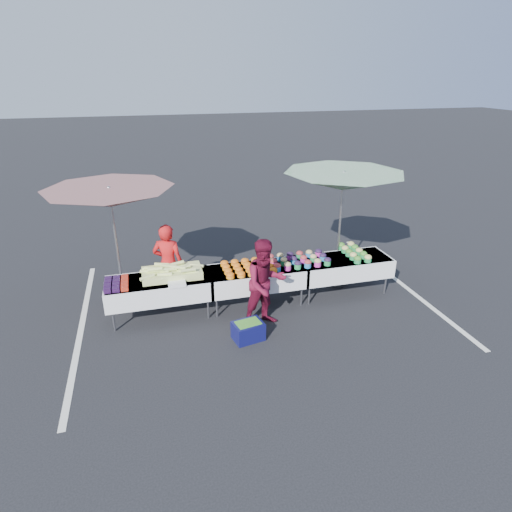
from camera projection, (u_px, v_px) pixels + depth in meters
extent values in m
plane|color=black|center=(256.00, 303.00, 8.32)|extent=(80.00, 80.00, 0.00)
cube|color=silver|center=(82.00, 326.00, 7.56)|extent=(0.10, 5.00, 0.00)
cube|color=silver|center=(401.00, 283.00, 9.09)|extent=(0.10, 5.00, 0.00)
cube|color=white|center=(158.00, 280.00, 7.60)|extent=(1.80, 0.75, 0.04)
cube|color=white|center=(159.00, 288.00, 7.66)|extent=(1.86, 0.81, 0.36)
cylinder|color=slate|center=(114.00, 321.00, 7.36)|extent=(0.04, 0.04, 0.39)
cylinder|color=slate|center=(115.00, 305.00, 7.88)|extent=(0.04, 0.04, 0.39)
cylinder|color=slate|center=(208.00, 309.00, 7.75)|extent=(0.04, 0.04, 0.39)
cylinder|color=slate|center=(203.00, 293.00, 8.27)|extent=(0.04, 0.04, 0.39)
cube|color=white|center=(256.00, 269.00, 8.03)|extent=(1.80, 0.75, 0.04)
cube|color=white|center=(256.00, 277.00, 8.09)|extent=(1.86, 0.81, 0.36)
cylinder|color=slate|center=(217.00, 307.00, 7.79)|extent=(0.04, 0.04, 0.39)
cylinder|color=slate|center=(211.00, 292.00, 8.31)|extent=(0.04, 0.04, 0.39)
cylinder|color=slate|center=(301.00, 296.00, 8.18)|extent=(0.04, 0.04, 0.39)
cylinder|color=slate|center=(291.00, 282.00, 8.70)|extent=(0.04, 0.04, 0.39)
cube|color=white|center=(344.00, 259.00, 8.46)|extent=(1.80, 0.75, 0.04)
cube|color=white|center=(343.00, 266.00, 8.53)|extent=(1.86, 0.81, 0.36)
cylinder|color=slate|center=(309.00, 295.00, 8.22)|extent=(0.04, 0.04, 0.39)
cylinder|color=slate|center=(298.00, 282.00, 8.74)|extent=(0.04, 0.04, 0.39)
cylinder|color=slate|center=(385.00, 285.00, 8.61)|extent=(0.04, 0.04, 0.39)
cylinder|color=slate|center=(371.00, 273.00, 9.13)|extent=(0.04, 0.04, 0.39)
cube|color=black|center=(107.00, 290.00, 7.13)|extent=(0.12, 0.12, 0.08)
cube|color=black|center=(108.00, 286.00, 7.26)|extent=(0.12, 0.12, 0.08)
cube|color=black|center=(108.00, 283.00, 7.38)|extent=(0.12, 0.12, 0.08)
cube|color=black|center=(108.00, 279.00, 7.51)|extent=(0.12, 0.12, 0.08)
cube|color=black|center=(116.00, 289.00, 7.17)|extent=(0.12, 0.12, 0.08)
cube|color=black|center=(116.00, 285.00, 7.29)|extent=(0.12, 0.12, 0.08)
cube|color=black|center=(116.00, 282.00, 7.42)|extent=(0.12, 0.12, 0.08)
cube|color=black|center=(117.00, 278.00, 7.54)|extent=(0.12, 0.12, 0.08)
cube|color=#B41C13|center=(125.00, 288.00, 7.20)|extent=(0.12, 0.12, 0.08)
cube|color=#B41C13|center=(125.00, 284.00, 7.33)|extent=(0.12, 0.12, 0.08)
cube|color=#B41C13|center=(125.00, 281.00, 7.45)|extent=(0.12, 0.12, 0.08)
cube|color=#B41C13|center=(125.00, 277.00, 7.57)|extent=(0.12, 0.12, 0.08)
cube|color=#C5D06A|center=(172.00, 273.00, 7.67)|extent=(1.05, 0.55, 0.14)
cylinder|color=#C5D06A|center=(188.00, 266.00, 7.86)|extent=(0.27, 0.09, 0.10)
cylinder|color=#C5D06A|center=(150.00, 269.00, 7.58)|extent=(0.27, 0.14, 0.07)
cylinder|color=#C5D06A|center=(178.00, 267.00, 7.54)|extent=(0.27, 0.14, 0.09)
cylinder|color=#C5D06A|center=(147.00, 273.00, 7.58)|extent=(0.27, 0.15, 0.10)
cylinder|color=#C5D06A|center=(162.00, 271.00, 7.54)|extent=(0.27, 0.15, 0.08)
cylinder|color=#C5D06A|center=(169.00, 266.00, 7.65)|extent=(0.27, 0.10, 0.10)
cylinder|color=#C5D06A|center=(170.00, 269.00, 7.54)|extent=(0.27, 0.07, 0.08)
cylinder|color=#C5D06A|center=(165.00, 274.00, 7.45)|extent=(0.27, 0.14, 0.09)
cylinder|color=#C5D06A|center=(162.00, 265.00, 7.76)|extent=(0.27, 0.12, 0.08)
cylinder|color=#C5D06A|center=(196.00, 266.00, 7.84)|extent=(0.27, 0.16, 0.08)
cylinder|color=#C5D06A|center=(154.00, 271.00, 7.52)|extent=(0.27, 0.11, 0.07)
cylinder|color=#C5D06A|center=(168.00, 277.00, 7.43)|extent=(0.27, 0.10, 0.07)
cylinder|color=#C5D06A|center=(177.00, 264.00, 7.78)|extent=(0.27, 0.12, 0.08)
cylinder|color=#C5D06A|center=(147.00, 277.00, 7.34)|extent=(0.27, 0.15, 0.08)
cylinder|color=#C5D06A|center=(152.00, 268.00, 7.57)|extent=(0.27, 0.10, 0.08)
cylinder|color=#C5D06A|center=(184.00, 269.00, 7.64)|extent=(0.27, 0.16, 0.10)
cylinder|color=#C5D06A|center=(155.00, 269.00, 7.48)|extent=(0.27, 0.12, 0.09)
cylinder|color=#C5D06A|center=(188.00, 270.00, 7.48)|extent=(0.27, 0.09, 0.07)
cylinder|color=#C5D06A|center=(192.00, 273.00, 7.55)|extent=(0.27, 0.10, 0.09)
cylinder|color=#C5D06A|center=(187.00, 272.00, 7.59)|extent=(0.27, 0.12, 0.09)
cylinder|color=#C5D06A|center=(176.00, 265.00, 7.88)|extent=(0.27, 0.10, 0.08)
cube|color=white|center=(177.00, 284.00, 7.39)|extent=(0.30, 0.25, 0.05)
cylinder|color=orange|center=(230.00, 277.00, 7.63)|extent=(0.15, 0.15, 0.05)
ellipsoid|color=#C1370B|center=(230.00, 275.00, 7.62)|extent=(0.15, 0.15, 0.08)
cylinder|color=orange|center=(228.00, 273.00, 7.79)|extent=(0.15, 0.15, 0.05)
ellipsoid|color=#C1370B|center=(228.00, 271.00, 7.78)|extent=(0.15, 0.15, 0.08)
cylinder|color=orange|center=(226.00, 268.00, 7.95)|extent=(0.15, 0.15, 0.05)
ellipsoid|color=#C1370B|center=(226.00, 267.00, 7.94)|extent=(0.15, 0.15, 0.08)
cylinder|color=orange|center=(225.00, 265.00, 8.11)|extent=(0.15, 0.15, 0.05)
ellipsoid|color=#C1370B|center=(224.00, 263.00, 8.10)|extent=(0.15, 0.15, 0.08)
cylinder|color=orange|center=(241.00, 275.00, 7.68)|extent=(0.15, 0.15, 0.05)
ellipsoid|color=#C1370B|center=(241.00, 273.00, 7.67)|extent=(0.15, 0.15, 0.08)
cylinder|color=orange|center=(239.00, 271.00, 7.84)|extent=(0.15, 0.15, 0.05)
ellipsoid|color=#C1370B|center=(239.00, 269.00, 7.83)|extent=(0.15, 0.15, 0.08)
cylinder|color=orange|center=(237.00, 267.00, 8.00)|extent=(0.15, 0.15, 0.05)
ellipsoid|color=#C1370B|center=(237.00, 265.00, 7.98)|extent=(0.15, 0.15, 0.08)
cylinder|color=orange|center=(235.00, 263.00, 8.16)|extent=(0.15, 0.15, 0.05)
ellipsoid|color=#C1370B|center=(235.00, 262.00, 8.14)|extent=(0.15, 0.15, 0.08)
cylinder|color=orange|center=(252.00, 274.00, 7.73)|extent=(0.15, 0.15, 0.05)
ellipsoid|color=#C1370B|center=(252.00, 272.00, 7.71)|extent=(0.15, 0.15, 0.08)
cylinder|color=orange|center=(250.00, 270.00, 7.89)|extent=(0.15, 0.15, 0.05)
ellipsoid|color=#C1370B|center=(250.00, 268.00, 7.87)|extent=(0.15, 0.15, 0.08)
cylinder|color=orange|center=(247.00, 266.00, 8.05)|extent=(0.15, 0.15, 0.05)
ellipsoid|color=#C1370B|center=(247.00, 264.00, 8.03)|extent=(0.15, 0.15, 0.08)
cylinder|color=orange|center=(245.00, 262.00, 8.21)|extent=(0.15, 0.15, 0.05)
ellipsoid|color=#C1370B|center=(245.00, 260.00, 8.19)|extent=(0.15, 0.15, 0.08)
cylinder|color=orange|center=(263.00, 273.00, 7.78)|extent=(0.15, 0.15, 0.05)
ellipsoid|color=#C1370B|center=(263.00, 271.00, 7.76)|extent=(0.15, 0.15, 0.08)
cylinder|color=orange|center=(260.00, 269.00, 7.94)|extent=(0.15, 0.15, 0.05)
ellipsoid|color=#C1370B|center=(260.00, 267.00, 7.92)|extent=(0.15, 0.15, 0.08)
cylinder|color=orange|center=(257.00, 265.00, 8.10)|extent=(0.15, 0.15, 0.05)
ellipsoid|color=#C1370B|center=(257.00, 263.00, 8.08)|extent=(0.15, 0.15, 0.08)
cylinder|color=orange|center=(255.00, 261.00, 8.26)|extent=(0.15, 0.15, 0.05)
ellipsoid|color=#C1370B|center=(255.00, 259.00, 8.24)|extent=(0.15, 0.15, 0.08)
cylinder|color=orange|center=(273.00, 272.00, 7.83)|extent=(0.15, 0.15, 0.05)
ellipsoid|color=#C1370B|center=(273.00, 270.00, 7.81)|extent=(0.15, 0.15, 0.08)
cylinder|color=orange|center=(270.00, 268.00, 7.98)|extent=(0.15, 0.15, 0.05)
ellipsoid|color=#C1370B|center=(270.00, 266.00, 7.97)|extent=(0.15, 0.15, 0.08)
cylinder|color=orange|center=(268.00, 264.00, 8.14)|extent=(0.15, 0.15, 0.05)
ellipsoid|color=#C1370B|center=(268.00, 262.00, 8.13)|extent=(0.15, 0.15, 0.08)
cylinder|color=orange|center=(265.00, 260.00, 8.30)|extent=(0.15, 0.15, 0.05)
ellipsoid|color=#C1370B|center=(265.00, 258.00, 8.29)|extent=(0.15, 0.15, 0.08)
cylinder|color=#2773B7|center=(277.00, 269.00, 7.89)|extent=(0.13, 0.13, 0.10)
ellipsoid|color=maroon|center=(277.00, 266.00, 7.87)|extent=(0.14, 0.14, 0.10)
cylinder|color=#C82B9C|center=(274.00, 264.00, 8.09)|extent=(0.13, 0.13, 0.10)
ellipsoid|color=maroon|center=(274.00, 261.00, 8.06)|extent=(0.14, 0.14, 0.10)
cylinder|color=#238C48|center=(270.00, 259.00, 8.28)|extent=(0.13, 0.13, 0.10)
ellipsoid|color=maroon|center=(270.00, 256.00, 8.26)|extent=(0.14, 0.14, 0.10)
cylinder|color=#C82B9C|center=(288.00, 267.00, 7.94)|extent=(0.13, 0.13, 0.10)
ellipsoid|color=tan|center=(288.00, 264.00, 7.92)|extent=(0.14, 0.14, 0.10)
cylinder|color=#238C48|center=(284.00, 263.00, 8.13)|extent=(0.13, 0.13, 0.10)
ellipsoid|color=tan|center=(284.00, 260.00, 8.11)|extent=(0.14, 0.14, 0.10)
cylinder|color=#2773B7|center=(280.00, 258.00, 8.33)|extent=(0.13, 0.13, 0.10)
ellipsoid|color=tan|center=(280.00, 255.00, 8.31)|extent=(0.14, 0.14, 0.10)
cylinder|color=#238C48|center=(298.00, 266.00, 7.99)|extent=(0.13, 0.13, 0.10)
ellipsoid|color=#1F122F|center=(298.00, 263.00, 7.96)|extent=(0.14, 0.14, 0.10)
cylinder|color=#2773B7|center=(294.00, 262.00, 8.18)|extent=(0.13, 0.13, 0.10)
ellipsoid|color=#1F122F|center=(294.00, 259.00, 8.16)|extent=(0.14, 0.14, 0.10)
cylinder|color=#C82B9C|center=(290.00, 257.00, 8.38)|extent=(0.13, 0.13, 0.10)
ellipsoid|color=#1F122F|center=(290.00, 254.00, 8.35)|extent=(0.14, 0.14, 0.10)
cylinder|color=#2773B7|center=(308.00, 265.00, 8.04)|extent=(0.13, 0.13, 0.10)
ellipsoid|color=maroon|center=(308.00, 262.00, 8.01)|extent=(0.14, 0.14, 0.10)
cylinder|color=#C82B9C|center=(304.00, 260.00, 8.23)|extent=(0.13, 0.13, 0.10)
ellipsoid|color=maroon|center=(304.00, 258.00, 8.21)|extent=(0.14, 0.14, 0.10)
cylinder|color=#238C48|center=(300.00, 256.00, 8.43)|extent=(0.13, 0.13, 0.10)
ellipsoid|color=maroon|center=(300.00, 253.00, 8.40)|extent=(0.14, 0.14, 0.10)
cylinder|color=#C82B9C|center=(318.00, 264.00, 8.08)|extent=(0.13, 0.13, 0.10)
ellipsoid|color=tan|center=(318.00, 261.00, 8.06)|extent=(0.14, 0.14, 0.10)
cylinder|color=#238C48|center=(313.00, 259.00, 8.28)|extent=(0.13, 0.13, 0.10)
ellipsoid|color=tan|center=(313.00, 256.00, 8.25)|extent=(0.14, 0.14, 0.10)
cylinder|color=#2773B7|center=(309.00, 255.00, 8.47)|extent=(0.13, 0.13, 0.10)
ellipsoid|color=tan|center=(309.00, 252.00, 8.45)|extent=(0.14, 0.14, 0.10)
cylinder|color=#238C48|center=(327.00, 263.00, 8.13)|extent=(0.13, 0.13, 0.10)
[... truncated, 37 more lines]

